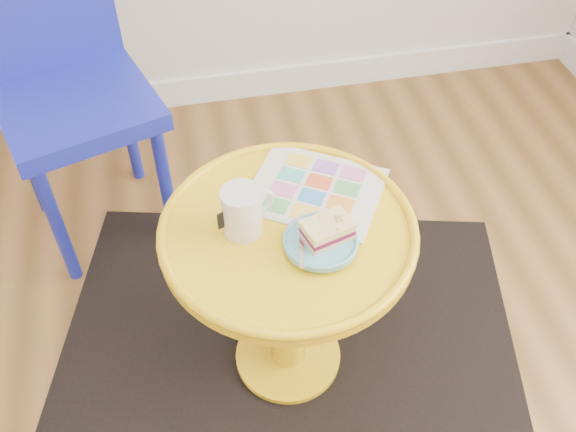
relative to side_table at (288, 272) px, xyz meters
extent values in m
cube|color=white|center=(-0.47, 1.26, -0.34)|extent=(4.00, 0.02, 0.12)
cube|color=black|center=(0.00, 0.00, -0.39)|extent=(1.53, 1.39, 0.01)
cylinder|color=yellow|center=(0.00, 0.00, -0.38)|extent=(0.30, 0.30, 0.03)
cylinder|color=yellow|center=(0.00, 0.00, -0.12)|extent=(0.09, 0.09, 0.50)
cylinder|color=yellow|center=(0.00, 0.00, 0.14)|extent=(0.58, 0.58, 0.03)
cylinder|color=#1A24AC|center=(-0.60, 0.44, -0.17)|extent=(0.04, 0.04, 0.45)
cylinder|color=#1A24AC|center=(-0.27, 0.54, -0.17)|extent=(0.04, 0.04, 0.45)
cylinder|color=#1A24AC|center=(-0.70, 0.76, -0.17)|extent=(0.04, 0.04, 0.45)
cylinder|color=#1A24AC|center=(-0.38, 0.86, -0.17)|extent=(0.04, 0.04, 0.45)
cube|color=#1A24AC|center=(-0.49, 0.65, 0.10)|extent=(0.53, 0.53, 0.06)
cube|color=silver|center=(0.09, 0.10, 0.16)|extent=(0.39, 0.37, 0.01)
cylinder|color=silver|center=(-0.10, 0.02, 0.21)|extent=(0.09, 0.09, 0.12)
torus|color=silver|center=(-0.05, 0.03, 0.22)|extent=(0.07, 0.03, 0.07)
cylinder|color=#D1B78C|center=(-0.10, 0.02, 0.26)|extent=(0.08, 0.08, 0.01)
cylinder|color=#5DABC4|center=(0.06, -0.07, 0.16)|extent=(0.06, 0.06, 0.01)
cylinder|color=#5DABC4|center=(0.06, -0.07, 0.17)|extent=(0.16, 0.16, 0.01)
cube|color=#D3BC8C|center=(0.07, -0.06, 0.19)|extent=(0.12, 0.09, 0.01)
cube|color=maroon|center=(0.07, -0.06, 0.20)|extent=(0.12, 0.09, 0.01)
cube|color=#EADB8C|center=(0.07, -0.06, 0.21)|extent=(0.12, 0.09, 0.02)
cube|color=silver|center=(0.01, -0.08, 0.18)|extent=(0.03, 0.11, 0.00)
cube|color=silver|center=(0.03, -0.01, 0.18)|extent=(0.03, 0.04, 0.00)
camera|label=1|loc=(-0.20, -0.94, 1.21)|focal=40.00mm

